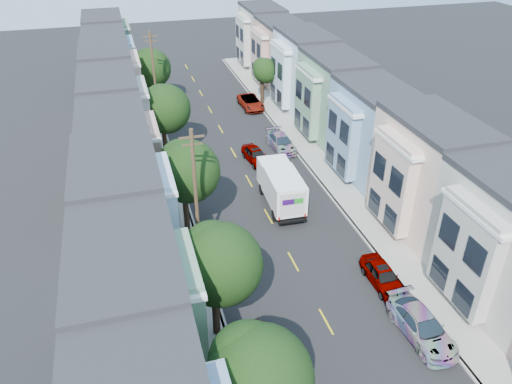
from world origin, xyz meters
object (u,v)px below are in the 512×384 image
(parked_right_d, at_px, (251,102))
(tree_d, at_px, (165,109))
(utility_pole_near, at_px, (196,199))
(parked_right_b, at_px, (383,276))
(parked_left_b, at_px, (259,359))
(parked_left_c, at_px, (222,255))
(lead_sedan, at_px, (256,155))
(fedex_truck, at_px, (281,186))
(parked_right_c, at_px, (281,142))
(tree_c, at_px, (187,172))
(tree_a, at_px, (257,379))
(tree_b, at_px, (219,265))
(parked_left_d, at_px, (193,176))
(tree_e, at_px, (150,69))
(tree_far_r, at_px, (265,71))
(parked_right_a, at_px, (422,326))
(utility_pole_far, at_px, (155,78))

(parked_right_d, bearing_deg, tree_d, -138.75)
(utility_pole_near, distance_m, parked_right_b, 13.37)
(parked_left_b, relative_size, parked_left_c, 1.12)
(parked_right_b, bearing_deg, lead_sedan, 99.86)
(fedex_truck, relative_size, parked_left_c, 1.40)
(parked_left_c, height_order, parked_right_c, parked_left_c)
(tree_c, bearing_deg, utility_pole_near, -89.97)
(tree_d, relative_size, parked_right_b, 1.67)
(tree_a, distance_m, utility_pole_near, 14.64)
(parked_left_b, bearing_deg, parked_left_c, 85.09)
(tree_b, relative_size, parked_left_b, 1.43)
(tree_a, xyz_separation_m, parked_right_d, (11.20, 41.88, -4.24))
(parked_left_d, height_order, parked_right_d, parked_right_d)
(tree_a, height_order, tree_d, same)
(tree_b, relative_size, tree_e, 1.07)
(tree_far_r, relative_size, utility_pole_near, 0.57)
(tree_c, relative_size, parked_left_c, 1.60)
(parked_left_b, relative_size, parked_right_d, 1.03)
(parked_right_a, relative_size, parked_right_d, 1.00)
(parked_left_c, xyz_separation_m, parked_right_d, (9.80, 28.04, -0.05))
(utility_pole_far, distance_m, parked_right_d, 12.11)
(tree_a, bearing_deg, parked_right_a, 20.12)
(tree_e, distance_m, utility_pole_near, 30.98)
(tree_a, height_order, tree_c, tree_c)
(tree_d, distance_m, parked_right_c, 12.06)
(utility_pole_far, distance_m, fedex_truck, 22.22)
(tree_d, xyz_separation_m, parked_right_d, (11.20, 10.28, -4.24))
(parked_left_d, distance_m, parked_right_c, 10.75)
(parked_left_d, bearing_deg, parked_left_b, -86.28)
(utility_pole_near, bearing_deg, tree_far_r, 64.84)
(tree_c, bearing_deg, tree_far_r, 61.52)
(tree_b, relative_size, tree_c, 1.00)
(fedex_truck, xyz_separation_m, parked_left_d, (-6.42, 5.63, -1.12))
(tree_c, height_order, tree_far_r, tree_c)
(parked_left_b, bearing_deg, parked_right_b, 19.17)
(fedex_truck, bearing_deg, tree_c, -165.32)
(tree_e, bearing_deg, utility_pole_near, -90.00)
(tree_d, xyz_separation_m, parked_right_a, (11.20, -27.49, -4.18))
(tree_b, distance_m, tree_far_r, 37.60)
(utility_pole_near, relative_size, parked_right_d, 1.95)
(fedex_truck, bearing_deg, parked_left_b, -109.92)
(parked_right_c, bearing_deg, parked_left_d, -157.70)
(tree_b, relative_size, tree_far_r, 1.33)
(tree_b, bearing_deg, parked_right_d, 71.93)
(tree_a, relative_size, parked_left_c, 1.55)
(tree_b, xyz_separation_m, tree_far_r, (13.20, 35.19, -1.04))
(parked_right_b, bearing_deg, utility_pole_far, 109.55)
(utility_pole_near, distance_m, parked_right_a, 15.99)
(tree_a, distance_m, tree_c, 18.42)
(tree_b, height_order, lead_sedan, tree_b)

